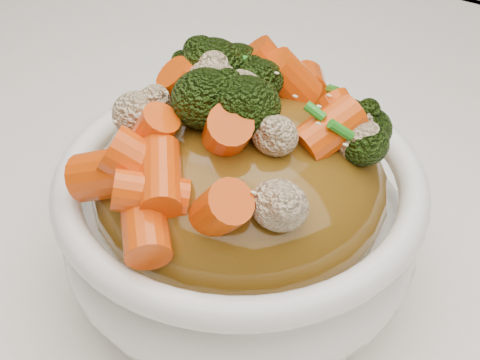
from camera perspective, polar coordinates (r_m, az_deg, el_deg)
The scene contains 8 objects.
tablecloth at distance 0.43m, azimuth 5.11°, elevation -6.95°, with size 1.20×0.80×0.04m, color white.
bowl at distance 0.37m, azimuth -0.00°, elevation -3.49°, with size 0.20×0.20×0.08m, color white, non-canonical shape.
sauce_base at distance 0.35m, azimuth -0.00°, elevation -0.34°, with size 0.16×0.16×0.09m, color brown.
carrots at distance 0.32m, azimuth -0.00°, elevation 7.39°, with size 0.16×0.16×0.05m, color #ED4D07, non-canonical shape.
broccoli at distance 0.32m, azimuth -0.00°, elevation 7.26°, with size 0.16×0.16×0.04m, color black, non-canonical shape.
cauliflower at distance 0.32m, azimuth -0.00°, elevation 6.98°, with size 0.16×0.16×0.03m, color beige, non-canonical shape.
scallions at distance 0.32m, azimuth -0.00°, elevation 7.53°, with size 0.12×0.12×0.02m, color #268D20, non-canonical shape.
sesame_seeds at distance 0.32m, azimuth -0.00°, elevation 7.53°, with size 0.14×0.14×0.01m, color beige, non-canonical shape.
Camera 1 is at (0.13, -0.27, 1.04)m, focal length 50.00 mm.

